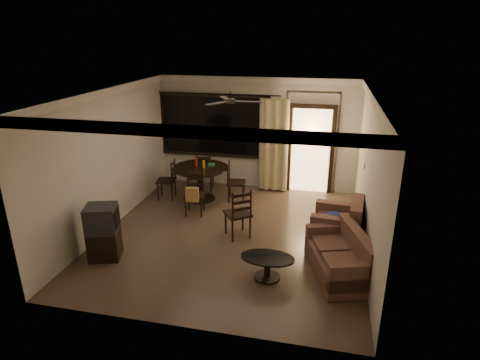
% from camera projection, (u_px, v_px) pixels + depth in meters
% --- Properties ---
extents(ground, '(5.50, 5.50, 0.00)m').
position_uv_depth(ground, '(231.00, 234.00, 8.00)').
color(ground, '#7F6651').
rests_on(ground, ground).
extents(room_shell, '(5.50, 6.70, 5.50)m').
position_uv_depth(room_shell, '(276.00, 127.00, 8.87)').
color(room_shell, beige).
rests_on(room_shell, ground).
extents(dining_table, '(1.30, 1.30, 1.03)m').
position_uv_depth(dining_table, '(201.00, 174.00, 9.49)').
color(dining_table, black).
rests_on(dining_table, ground).
extents(dining_chair_west, '(0.47, 0.47, 0.95)m').
position_uv_depth(dining_chair_west, '(167.00, 187.00, 9.68)').
color(dining_chair_west, black).
rests_on(dining_chair_west, ground).
extents(dining_chair_east, '(0.47, 0.47, 0.95)m').
position_uv_depth(dining_chair_east, '(236.00, 189.00, 9.55)').
color(dining_chair_east, black).
rests_on(dining_chair_east, ground).
extents(dining_chair_south, '(0.47, 0.52, 0.95)m').
position_uv_depth(dining_chair_south, '(195.00, 201.00, 8.80)').
color(dining_chair_south, black).
rests_on(dining_chair_south, ground).
extents(dining_chair_north, '(0.47, 0.47, 0.95)m').
position_uv_depth(dining_chair_north, '(205.00, 178.00, 10.25)').
color(dining_chair_north, black).
rests_on(dining_chair_north, ground).
extents(tv_cabinet, '(0.63, 0.60, 1.00)m').
position_uv_depth(tv_cabinet, '(103.00, 232.00, 7.02)').
color(tv_cabinet, black).
rests_on(tv_cabinet, ground).
extents(sofa, '(1.17, 1.60, 0.77)m').
position_uv_depth(sofa, '(342.00, 258.00, 6.57)').
color(sofa, '#42271E').
rests_on(sofa, ground).
extents(armchair, '(0.97, 0.97, 0.89)m').
position_uv_depth(armchair, '(339.00, 226.00, 7.52)').
color(armchair, '#42271E').
rests_on(armchair, ground).
extents(coffee_table, '(0.88, 0.53, 0.39)m').
position_uv_depth(coffee_table, '(267.00, 264.00, 6.51)').
color(coffee_table, black).
rests_on(coffee_table, ground).
extents(side_chair, '(0.63, 0.63, 1.03)m').
position_uv_depth(side_chair, '(238.00, 222.00, 7.82)').
color(side_chair, black).
rests_on(side_chair, ground).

